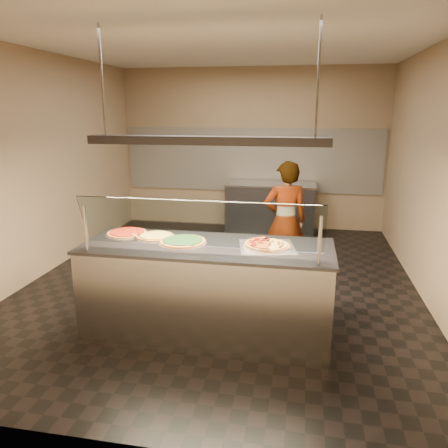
% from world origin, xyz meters
% --- Properties ---
extents(ground, '(5.00, 6.00, 0.02)m').
position_xyz_m(ground, '(0.00, 0.00, -0.01)').
color(ground, black).
rests_on(ground, ground).
extents(ceiling, '(5.00, 6.00, 0.02)m').
position_xyz_m(ceiling, '(0.00, 0.00, 3.01)').
color(ceiling, silver).
rests_on(ceiling, wall_back).
extents(wall_back, '(5.00, 0.02, 3.00)m').
position_xyz_m(wall_back, '(0.00, 3.01, 1.50)').
color(wall_back, '#9D8565').
rests_on(wall_back, ground).
extents(wall_front, '(5.00, 0.02, 3.00)m').
position_xyz_m(wall_front, '(0.00, -3.01, 1.50)').
color(wall_front, '#9D8565').
rests_on(wall_front, ground).
extents(wall_left, '(0.02, 6.00, 3.00)m').
position_xyz_m(wall_left, '(-2.51, 0.00, 1.50)').
color(wall_left, '#9D8565').
rests_on(wall_left, ground).
extents(wall_right, '(0.02, 6.00, 3.00)m').
position_xyz_m(wall_right, '(2.51, 0.00, 1.50)').
color(wall_right, '#9D8565').
rests_on(wall_right, ground).
extents(tile_band, '(4.90, 0.02, 1.20)m').
position_xyz_m(tile_band, '(0.00, 2.98, 1.30)').
color(tile_band, silver).
rests_on(tile_band, wall_back).
extents(serving_counter, '(2.49, 0.94, 0.93)m').
position_xyz_m(serving_counter, '(0.10, -1.31, 0.47)').
color(serving_counter, '#B7B7BC').
rests_on(serving_counter, ground).
extents(sneeze_guard, '(2.25, 0.18, 0.54)m').
position_xyz_m(sneeze_guard, '(0.10, -1.66, 1.23)').
color(sneeze_guard, '#B7B7BC').
rests_on(sneeze_guard, serving_counter).
extents(perforated_tray, '(0.62, 0.62, 0.01)m').
position_xyz_m(perforated_tray, '(0.70, -1.29, 0.94)').
color(perforated_tray, silver).
rests_on(perforated_tray, serving_counter).
extents(half_pizza_pepperoni, '(0.30, 0.47, 0.05)m').
position_xyz_m(half_pizza_pepperoni, '(0.59, -1.28, 0.96)').
color(half_pizza_pepperoni, '#955825').
rests_on(half_pizza_pepperoni, perforated_tray).
extents(half_pizza_sausage, '(0.30, 0.47, 0.04)m').
position_xyz_m(half_pizza_sausage, '(0.80, -1.29, 0.96)').
color(half_pizza_sausage, '#955825').
rests_on(half_pizza_sausage, perforated_tray).
extents(pizza_spinach, '(0.49, 0.49, 0.03)m').
position_xyz_m(pizza_spinach, '(-0.15, -1.29, 0.95)').
color(pizza_spinach, silver).
rests_on(pizza_spinach, serving_counter).
extents(pizza_cheese, '(0.41, 0.41, 0.03)m').
position_xyz_m(pizza_cheese, '(-0.48, -1.16, 0.94)').
color(pizza_cheese, silver).
rests_on(pizza_cheese, serving_counter).
extents(pizza_tomato, '(0.45, 0.45, 0.03)m').
position_xyz_m(pizza_tomato, '(-0.83, -1.09, 0.94)').
color(pizza_tomato, silver).
rests_on(pizza_tomato, serving_counter).
extents(pizza_spatula, '(0.28, 0.17, 0.02)m').
position_xyz_m(pizza_spatula, '(-0.62, -1.24, 0.96)').
color(pizza_spatula, '#B7B7BC').
rests_on(pizza_spatula, pizza_spinach).
extents(prep_table, '(1.63, 0.74, 0.93)m').
position_xyz_m(prep_table, '(0.42, 2.55, 0.47)').
color(prep_table, '#404046').
rests_on(prep_table, ground).
extents(worker, '(0.66, 0.52, 1.60)m').
position_xyz_m(worker, '(0.80, 0.33, 0.80)').
color(worker, '#34303D').
rests_on(worker, ground).
extents(heat_lamp_housing, '(2.30, 0.18, 0.08)m').
position_xyz_m(heat_lamp_housing, '(0.10, -1.31, 1.95)').
color(heat_lamp_housing, '#404046').
rests_on(heat_lamp_housing, ceiling).
extents(lamp_rod_left, '(0.02, 0.02, 1.01)m').
position_xyz_m(lamp_rod_left, '(-0.90, -1.31, 2.50)').
color(lamp_rod_left, '#B7B7BC').
rests_on(lamp_rod_left, ceiling).
extents(lamp_rod_right, '(0.02, 0.02, 1.01)m').
position_xyz_m(lamp_rod_right, '(1.10, -1.31, 2.50)').
color(lamp_rod_right, '#B7B7BC').
rests_on(lamp_rod_right, ceiling).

